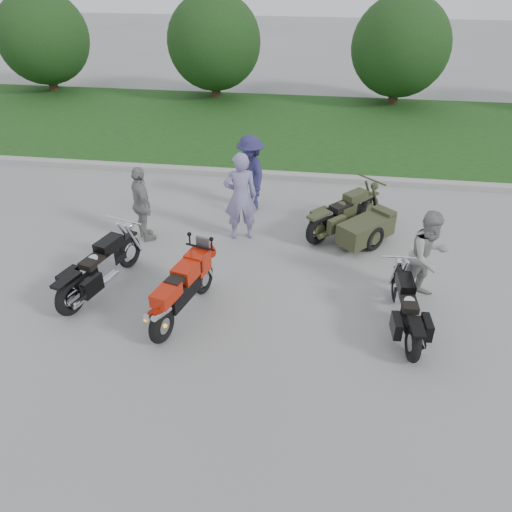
# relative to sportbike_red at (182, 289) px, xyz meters

# --- Properties ---
(ground) EXTENTS (80.00, 80.00, 0.00)m
(ground) POSITION_rel_sportbike_red_xyz_m (0.70, 0.13, -0.57)
(ground) COLOR #A0A09B
(ground) RESTS_ON ground
(curb) EXTENTS (60.00, 0.30, 0.15)m
(curb) POSITION_rel_sportbike_red_xyz_m (0.70, 6.13, -0.49)
(curb) COLOR #A29F98
(curb) RESTS_ON ground
(grass_strip) EXTENTS (60.00, 8.00, 0.14)m
(grass_strip) POSITION_rel_sportbike_red_xyz_m (0.70, 10.28, -0.50)
(grass_strip) COLOR #286121
(grass_strip) RESTS_ON ground
(tree_far_left) EXTENTS (3.60, 3.60, 4.00)m
(tree_far_left) POSITION_rel_sportbike_red_xyz_m (-9.30, 13.63, 1.63)
(tree_far_left) COLOR #3F2B1C
(tree_far_left) RESTS_ON ground
(tree_mid_left) EXTENTS (3.60, 3.60, 4.00)m
(tree_mid_left) POSITION_rel_sportbike_red_xyz_m (-2.30, 13.63, 1.63)
(tree_mid_left) COLOR #3F2B1C
(tree_mid_left) RESTS_ON ground
(tree_mid_right) EXTENTS (3.60, 3.60, 4.00)m
(tree_mid_right) POSITION_rel_sportbike_red_xyz_m (4.70, 13.63, 1.63)
(tree_mid_right) COLOR #3F2B1C
(tree_mid_right) RESTS_ON ground
(sportbike_red) EXTENTS (0.73, 2.00, 0.96)m
(sportbike_red) POSITION_rel_sportbike_red_xyz_m (0.00, 0.00, 0.00)
(sportbike_red) COLOR black
(sportbike_red) RESTS_ON ground
(cruiser_left) EXTENTS (0.80, 2.24, 0.89)m
(cruiser_left) POSITION_rel_sportbike_red_xyz_m (-1.72, 0.51, -0.11)
(cruiser_left) COLOR black
(cruiser_left) RESTS_ON ground
(cruiser_right) EXTENTS (0.42, 2.07, 0.80)m
(cruiser_right) POSITION_rel_sportbike_red_xyz_m (3.73, 0.14, -0.16)
(cruiser_right) COLOR black
(cruiser_right) RESTS_ON ground
(cruiser_sidecar) EXTENTS (1.92, 2.07, 0.88)m
(cruiser_sidecar) POSITION_rel_sportbike_red_xyz_m (2.98, 3.03, -0.15)
(cruiser_sidecar) COLOR black
(cruiser_sidecar) RESTS_ON ground
(person_stripe) EXTENTS (0.81, 0.63, 1.95)m
(person_stripe) POSITION_rel_sportbike_red_xyz_m (0.53, 2.82, 0.41)
(person_stripe) COLOR #837EAC
(person_stripe) RESTS_ON ground
(person_grey) EXTENTS (1.06, 1.00, 1.72)m
(person_grey) POSITION_rel_sportbike_red_xyz_m (4.13, 1.15, 0.29)
(person_grey) COLOR gray
(person_grey) RESTS_ON ground
(person_denim) EXTENTS (1.16, 1.35, 1.81)m
(person_denim) POSITION_rel_sportbike_red_xyz_m (0.53, 4.23, 0.34)
(person_denim) COLOR navy
(person_denim) RESTS_ON ground
(person_back) EXTENTS (0.90, 1.02, 1.65)m
(person_back) POSITION_rel_sportbike_red_xyz_m (-1.51, 2.46, 0.26)
(person_back) COLOR gray
(person_back) RESTS_ON ground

